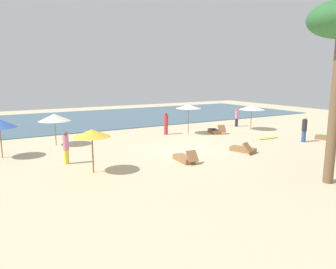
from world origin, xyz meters
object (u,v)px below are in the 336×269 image
object	(u,v)px
lounger_0	(243,149)
lounger_3	(327,137)
lounger_1	(185,158)
lounger_2	(215,131)
person_0	(66,147)
umbrella_2	(54,117)
umbrella_3	(252,107)
person_3	(237,117)
umbrella_4	(188,107)
person_1	(304,129)
umbrella_0	(92,133)
surfboard	(268,138)
person_2	(166,123)

from	to	relation	value
lounger_0	lounger_3	bearing A→B (deg)	-2.07
lounger_1	lounger_2	bearing A→B (deg)	41.19
person_0	umbrella_2	bearing A→B (deg)	84.84
umbrella_3	person_3	size ratio (longest dim) A/B	1.27
umbrella_4	person_1	size ratio (longest dim) A/B	1.32
umbrella_4	lounger_1	distance (m)	8.42
umbrella_0	lounger_2	bearing A→B (deg)	25.02
lounger_3	person_1	size ratio (longest dim) A/B	1.00
umbrella_0	person_3	distance (m)	17.06
lounger_0	person_3	size ratio (longest dim) A/B	1.06
umbrella_3	umbrella_4	xyz separation A→B (m)	(-5.69, 1.02, 0.27)
lounger_2	surfboard	world-z (taller)	lounger_2
lounger_1	person_0	xyz separation A→B (m)	(-5.53, 2.71, 0.71)
umbrella_2	lounger_2	distance (m)	12.13
surfboard	umbrella_3	bearing A→B (deg)	64.52
lounger_1	umbrella_3	bearing A→B (deg)	28.59
umbrella_3	lounger_0	distance (m)	8.53
umbrella_3	person_0	world-z (taller)	umbrella_3
umbrella_0	umbrella_4	distance (m)	11.33
lounger_1	person_3	bearing A→B (deg)	35.88
umbrella_0	person_3	xyz separation A→B (m)	(15.45, 7.16, -1.03)
umbrella_0	lounger_1	world-z (taller)	umbrella_0
lounger_0	lounger_2	xyz separation A→B (m)	(2.57, 5.92, 0.01)
umbrella_3	person_1	size ratio (longest dim) A/B	1.21
umbrella_0	surfboard	bearing A→B (deg)	7.06
lounger_2	lounger_3	bearing A→B (deg)	-49.98
person_2	lounger_3	bearing A→B (deg)	-40.97
umbrella_4	person_1	bearing A→B (deg)	-51.40
lounger_1	person_1	size ratio (longest dim) A/B	0.97
lounger_3	person_3	distance (m)	8.09
umbrella_2	person_3	xyz separation A→B (m)	(15.74, 0.04, -0.99)
person_2	surfboard	distance (m)	7.73
umbrella_2	person_2	world-z (taller)	umbrella_2
umbrella_4	lounger_1	xyz separation A→B (m)	(-4.71, -6.69, -2.00)
umbrella_3	lounger_3	size ratio (longest dim) A/B	1.21
umbrella_3	person_3	xyz separation A→B (m)	(0.25, 2.03, -1.05)
person_1	person_0	bearing A→B (deg)	170.62
umbrella_2	surfboard	size ratio (longest dim) A/B	1.12
lounger_3	person_2	distance (m)	11.77
lounger_1	person_2	world-z (taller)	person_2
umbrella_0	lounger_3	xyz separation A→B (m)	(16.81, -0.78, -1.71)
umbrella_2	umbrella_4	size ratio (longest dim) A/B	0.89
lounger_2	lounger_1	bearing A→B (deg)	-138.81
lounger_0	lounger_1	bearing A→B (deg)	-179.43
person_3	umbrella_0	bearing A→B (deg)	-155.12
lounger_2	person_3	distance (m)	4.28
umbrella_2	lounger_2	size ratio (longest dim) A/B	1.17
umbrella_4	person_3	size ratio (longest dim) A/B	1.39
umbrella_0	lounger_3	world-z (taller)	umbrella_0
lounger_0	person_2	size ratio (longest dim) A/B	1.03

